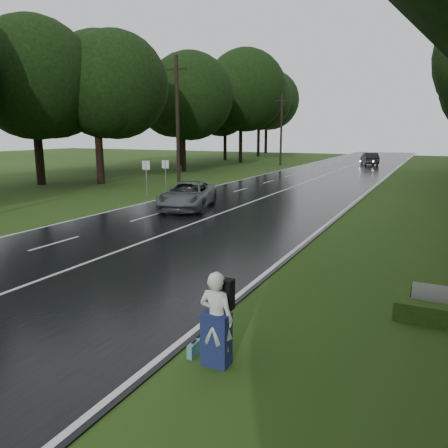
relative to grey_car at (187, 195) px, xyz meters
The scene contains 15 objects.
ground 11.48m from the grey_car, 77.86° to the right, with size 160.00×160.00×0.00m, color #294614.
road 9.16m from the grey_car, 74.69° to the left, with size 12.00×140.00×0.04m, color black.
lane_center 9.16m from the grey_car, 74.69° to the left, with size 0.12×140.00×0.01m, color silver.
grey_car is the anchor object (origin of this frame).
far_car 39.99m from the grey_car, 83.70° to the left, with size 1.70×4.89×1.61m, color black.
hitchhiker 17.14m from the grey_car, 57.27° to the right, with size 0.68×0.61×1.85m.
suitcase 16.80m from the grey_car, 58.71° to the right, with size 0.11×0.39×0.27m, color teal.
culvert 16.60m from the grey_car, 37.35° to the right, with size 0.75×0.75×1.50m, color slate.
utility_pole_mid 10.73m from the grey_car, 124.68° to the left, with size 1.80×0.28×10.08m, color black, non-canonical shape.
utility_pole_far 34.56m from the grey_car, 100.15° to the left, with size 1.80×0.28×9.21m, color black, non-canonical shape.
road_sign_a 5.55m from the grey_car, 150.67° to the left, with size 0.59×0.10×2.46m, color white, non-canonical shape.
road_sign_b 6.96m from the grey_car, 133.86° to the left, with size 0.57×0.10×2.36m, color white, non-canonical shape.
tree_left_d 15.11m from the grey_car, 150.18° to the left, with size 9.21×9.21×14.40m, color black, non-canonical shape.
tree_left_e 24.55m from the grey_car, 121.88° to the left, with size 8.83×8.83×13.79m, color black, non-canonical shape.
tree_left_f 38.88m from the grey_car, 109.58° to the left, with size 11.06×11.06×17.29m, color black, non-canonical shape.
Camera 1 is at (10.33, -9.98, 4.35)m, focal length 34.89 mm.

